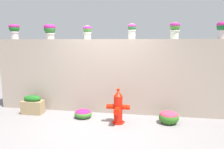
# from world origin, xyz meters

# --- Properties ---
(ground_plane) EXTENTS (24.00, 24.00, 0.00)m
(ground_plane) POSITION_xyz_m (0.00, 0.00, 0.00)
(ground_plane) COLOR gray
(stone_wall) EXTENTS (6.24, 0.38, 1.97)m
(stone_wall) POSITION_xyz_m (0.00, 1.05, 0.98)
(stone_wall) COLOR tan
(stone_wall) RESTS_ON ground
(potted_plant_0) EXTENTS (0.29, 0.29, 0.45)m
(potted_plant_0) POSITION_xyz_m (-2.74, 1.09, 2.25)
(potted_plant_0) COLOR silver
(potted_plant_0) RESTS_ON stone_wall
(potted_plant_1) EXTENTS (0.32, 0.32, 0.43)m
(potted_plant_1) POSITION_xyz_m (-1.66, 1.07, 2.23)
(potted_plant_1) COLOR beige
(potted_plant_1) RESTS_ON stone_wall
(potted_plant_2) EXTENTS (0.23, 0.23, 0.36)m
(potted_plant_2) POSITION_xyz_m (-0.58, 1.03, 2.19)
(potted_plant_2) COLOR beige
(potted_plant_2) RESTS_ON stone_wall
(potted_plant_3) EXTENTS (0.22, 0.22, 0.40)m
(potted_plant_3) POSITION_xyz_m (0.59, 1.08, 2.21)
(potted_plant_3) COLOR beige
(potted_plant_3) RESTS_ON stone_wall
(potted_plant_4) EXTENTS (0.25, 0.25, 0.43)m
(potted_plant_4) POSITION_xyz_m (1.66, 1.09, 2.23)
(potted_plant_4) COLOR beige
(potted_plant_4) RESTS_ON stone_wall
(potted_plant_5) EXTENTS (0.30, 0.30, 0.44)m
(potted_plant_5) POSITION_xyz_m (2.78, 1.07, 2.24)
(potted_plant_5) COLOR silver
(potted_plant_5) RESTS_ON stone_wall
(fire_hydrant) EXTENTS (0.55, 0.43, 0.83)m
(fire_hydrant) POSITION_xyz_m (0.35, 0.21, 0.38)
(fire_hydrant) COLOR red
(fire_hydrant) RESTS_ON ground
(flower_bush_left) EXTENTS (0.44, 0.40, 0.22)m
(flower_bush_left) POSITION_xyz_m (-0.57, 0.43, 0.12)
(flower_bush_left) COLOR #3D762D
(flower_bush_left) RESTS_ON ground
(flower_bush_right) EXTENTS (0.46, 0.42, 0.31)m
(flower_bush_right) POSITION_xyz_m (1.53, 0.40, 0.16)
(flower_bush_right) COLOR #316C20
(flower_bush_right) RESTS_ON ground
(planter_box) EXTENTS (0.56, 0.29, 0.50)m
(planter_box) POSITION_xyz_m (-1.99, 0.52, 0.24)
(planter_box) COLOR #9E835A
(planter_box) RESTS_ON ground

